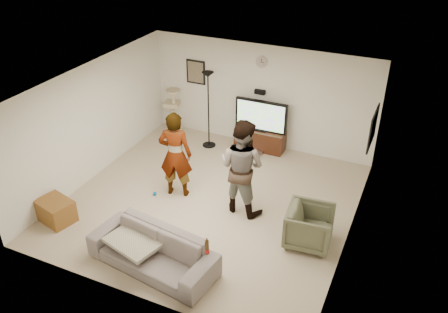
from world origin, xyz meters
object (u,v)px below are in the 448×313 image
at_px(tv_stand, 260,139).
at_px(person_right, 242,167).
at_px(cat_tree, 172,112).
at_px(person_left, 175,155).
at_px(sofa, 153,251).
at_px(floor_lamp, 208,110).
at_px(tv, 261,116).
at_px(beer_bottle, 207,247).
at_px(side_table, 56,211).
at_px(armchair, 309,227).

distance_m(tv_stand, person_right, 2.62).
relative_size(cat_tree, person_left, 0.69).
height_order(tv_stand, sofa, sofa).
distance_m(tv_stand, person_left, 2.74).
bearing_deg(floor_lamp, person_left, -81.74).
relative_size(tv, beer_bottle, 5.07).
height_order(tv_stand, floor_lamp, floor_lamp).
relative_size(person_left, sofa, 0.83).
height_order(floor_lamp, cat_tree, floor_lamp).
bearing_deg(tv, floor_lamp, -161.98).
height_order(floor_lamp, side_table, floor_lamp).
bearing_deg(side_table, beer_bottle, -5.14).
bearing_deg(sofa, tv, 95.61).
bearing_deg(person_right, sofa, 81.10).
xyz_separation_m(armchair, side_table, (-4.54, -1.34, -0.15)).
distance_m(cat_tree, beer_bottle, 5.31).
height_order(floor_lamp, armchair, floor_lamp).
xyz_separation_m(floor_lamp, person_right, (1.71, -2.07, 0.02)).
bearing_deg(tv_stand, cat_tree, -173.74).
xyz_separation_m(person_left, beer_bottle, (1.71, -2.05, -0.15)).
xyz_separation_m(floor_lamp, cat_tree, (-1.08, 0.14, -0.31)).
height_order(cat_tree, person_right, person_right).
bearing_deg(floor_lamp, sofa, -76.48).
distance_m(person_left, armchair, 2.98).
xyz_separation_m(tv_stand, tv, (0.00, 0.00, 0.62)).
distance_m(cat_tree, sofa, 4.80).
relative_size(tv_stand, cat_tree, 0.94).
distance_m(person_right, armchair, 1.67).
bearing_deg(sofa, cat_tree, 123.66).
bearing_deg(tv, cat_tree, -173.74).
height_order(floor_lamp, person_right, person_right).
distance_m(floor_lamp, person_right, 2.69).
relative_size(floor_lamp, side_table, 2.86).
distance_m(person_left, beer_bottle, 2.68).
relative_size(cat_tree, person_right, 0.66).
distance_m(tv, floor_lamp, 1.25).
bearing_deg(sofa, armchair, 44.62).
height_order(tv_stand, cat_tree, cat_tree).
distance_m(tv_stand, side_table, 4.95).
height_order(tv_stand, person_left, person_left).
xyz_separation_m(floor_lamp, sofa, (1.00, -4.18, -0.62)).
bearing_deg(cat_tree, beer_bottle, -54.36).
distance_m(tv_stand, beer_bottle, 4.67).
distance_m(beer_bottle, side_table, 3.41).
relative_size(cat_tree, armchair, 1.58).
xyz_separation_m(cat_tree, sofa, (2.08, -4.32, -0.32)).
relative_size(floor_lamp, sofa, 0.86).
relative_size(tv, armchair, 1.57).
relative_size(person_left, armchair, 2.28).
relative_size(tv_stand, person_left, 0.65).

